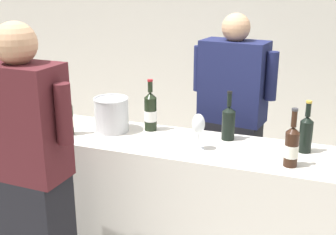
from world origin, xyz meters
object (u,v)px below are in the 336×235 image
at_px(wine_bottle_6, 34,114).
at_px(wine_glass, 198,125).
at_px(wine_bottle_2, 42,108).
at_px(wine_bottle_3, 306,133).
at_px(ice_bucket, 111,114).
at_px(person_guest, 31,187).
at_px(wine_bottle_5, 67,117).
at_px(wine_bottle_4, 150,111).
at_px(wine_bottle_1, 228,122).
at_px(person_server, 231,133).
at_px(wine_bottle_0, 292,146).

distance_m(wine_bottle_6, wine_glass, 1.09).
bearing_deg(wine_bottle_2, wine_bottle_3, 2.90).
bearing_deg(ice_bucket, wine_bottle_3, 2.68).
height_order(wine_glass, person_guest, person_guest).
bearing_deg(wine_bottle_5, wine_glass, 3.01).
bearing_deg(wine_bottle_5, wine_bottle_4, 29.50).
relative_size(ice_bucket, person_guest, 0.13).
bearing_deg(person_guest, wine_bottle_2, 119.59).
bearing_deg(wine_bottle_6, wine_bottle_5, 2.88).
xyz_separation_m(wine_bottle_1, wine_bottle_6, (-1.21, -0.28, -0.00)).
height_order(wine_bottle_3, person_guest, person_guest).
distance_m(wine_glass, person_server, 0.73).
bearing_deg(wine_bottle_5, person_guest, -79.93).
xyz_separation_m(wine_bottle_2, wine_bottle_6, (0.04, -0.14, 0.00)).
relative_size(wine_bottle_4, person_server, 0.20).
distance_m(wine_glass, person_guest, 0.97).
bearing_deg(wine_bottle_1, person_guest, -137.89).
distance_m(wine_bottle_2, wine_bottle_3, 1.71).
bearing_deg(ice_bucket, wine_bottle_6, -159.92).
xyz_separation_m(ice_bucket, person_guest, (-0.13, -0.69, -0.21)).
relative_size(wine_bottle_6, person_server, 0.18).
height_order(wine_bottle_1, wine_bottle_5, wine_bottle_5).
distance_m(wine_bottle_3, wine_bottle_6, 1.68).
distance_m(wine_bottle_1, wine_bottle_5, 1.00).
relative_size(wine_glass, person_server, 0.13).
relative_size(wine_bottle_0, person_guest, 0.19).
bearing_deg(wine_bottle_5, wine_bottle_3, 8.61).
bearing_deg(wine_bottle_0, person_guest, -157.98).
relative_size(wine_glass, person_guest, 0.13).
xyz_separation_m(wine_bottle_1, wine_glass, (-0.13, -0.22, 0.03)).
bearing_deg(wine_bottle_1, wine_bottle_5, -164.79).
height_order(wine_bottle_4, wine_glass, wine_bottle_4).
relative_size(wine_bottle_4, ice_bucket, 1.49).
xyz_separation_m(wine_bottle_1, wine_bottle_5, (-0.97, -0.26, 0.01)).
relative_size(wine_bottle_4, wine_bottle_5, 1.01).
bearing_deg(person_server, wine_bottle_5, -141.12).
xyz_separation_m(wine_bottle_0, person_guest, (-1.27, -0.51, -0.21)).
relative_size(wine_bottle_3, person_server, 0.18).
bearing_deg(ice_bucket, wine_bottle_5, -144.88).
bearing_deg(person_server, wine_bottle_2, -153.22).
bearing_deg(wine_glass, wine_bottle_6, -177.02).
bearing_deg(person_guest, ice_bucket, 79.05).
relative_size(wine_bottle_0, wine_bottle_6, 1.05).
relative_size(wine_bottle_2, wine_bottle_4, 0.88).
height_order(wine_bottle_2, wine_bottle_6, wine_bottle_6).
height_order(wine_glass, ice_bucket, ice_bucket).
bearing_deg(wine_bottle_6, person_guest, -56.85).
bearing_deg(wine_bottle_5, wine_bottle_6, -177.12).
xyz_separation_m(wine_bottle_4, ice_bucket, (-0.23, -0.10, -0.02)).
relative_size(wine_bottle_1, wine_bottle_4, 0.90).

